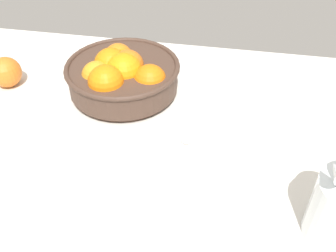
{
  "coord_description": "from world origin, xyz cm",
  "views": [
    {
      "loc": [
        14.32,
        -53.89,
        55.16
      ],
      "look_at": [
        3.89,
        2.92,
        6.05
      ],
      "focal_mm": 41.38,
      "sensor_mm": 36.0,
      "label": 1
    }
  ],
  "objects_px": {
    "juice_glass": "(139,190)",
    "loose_orange_0": "(6,72)",
    "spoon": "(177,146)",
    "fruit_bowl": "(122,75)"
  },
  "relations": [
    {
      "from": "juice_glass",
      "to": "loose_orange_0",
      "type": "height_order",
      "value": "juice_glass"
    },
    {
      "from": "loose_orange_0",
      "to": "spoon",
      "type": "height_order",
      "value": "loose_orange_0"
    },
    {
      "from": "fruit_bowl",
      "to": "juice_glass",
      "type": "bearing_deg",
      "value": -69.83
    },
    {
      "from": "juice_glass",
      "to": "spoon",
      "type": "height_order",
      "value": "juice_glass"
    },
    {
      "from": "fruit_bowl",
      "to": "spoon",
      "type": "xyz_separation_m",
      "value": [
        0.16,
        -0.17,
        -0.05
      ]
    },
    {
      "from": "loose_orange_0",
      "to": "spoon",
      "type": "distance_m",
      "value": 0.48
    },
    {
      "from": "fruit_bowl",
      "to": "juice_glass",
      "type": "xyz_separation_m",
      "value": [
        0.12,
        -0.33,
        -0.01
      ]
    },
    {
      "from": "juice_glass",
      "to": "loose_orange_0",
      "type": "xyz_separation_m",
      "value": [
        -0.41,
        0.31,
        -0.0
      ]
    },
    {
      "from": "fruit_bowl",
      "to": "spoon",
      "type": "distance_m",
      "value": 0.24
    },
    {
      "from": "juice_glass",
      "to": "fruit_bowl",
      "type": "bearing_deg",
      "value": 110.17
    }
  ]
}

